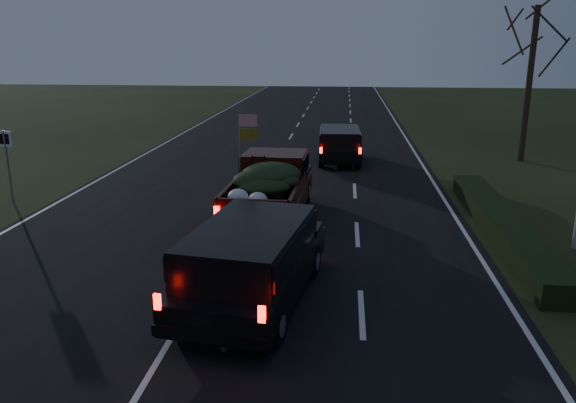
# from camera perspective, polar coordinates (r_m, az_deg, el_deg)

# --- Properties ---
(ground) EXTENTS (120.00, 120.00, 0.00)m
(ground) POSITION_cam_1_polar(r_m,az_deg,el_deg) (14.49, -7.24, -6.13)
(ground) COLOR black
(ground) RESTS_ON ground
(road_asphalt) EXTENTS (14.00, 120.00, 0.02)m
(road_asphalt) POSITION_cam_1_polar(r_m,az_deg,el_deg) (14.49, -7.24, -6.09)
(road_asphalt) COLOR black
(road_asphalt) RESTS_ON ground
(hedge_row) EXTENTS (1.00, 10.00, 0.60)m
(hedge_row) POSITION_cam_1_polar(r_m,az_deg,el_deg) (17.50, 20.93, -2.15)
(hedge_row) COLOR black
(hedge_row) RESTS_ON ground
(route_sign) EXTENTS (0.55, 0.08, 2.50)m
(route_sign) POSITION_cam_1_polar(r_m,az_deg,el_deg) (21.82, -26.69, 4.30)
(route_sign) COLOR gray
(route_sign) RESTS_ON ground
(bare_tree_far) EXTENTS (3.60, 3.60, 7.00)m
(bare_tree_far) POSITION_cam_1_polar(r_m,az_deg,el_deg) (28.34, 23.66, 14.23)
(bare_tree_far) COLOR black
(bare_tree_far) RESTS_ON ground
(pickup_truck) EXTENTS (2.33, 5.64, 2.92)m
(pickup_truck) POSITION_cam_1_polar(r_m,az_deg,el_deg) (17.67, -1.82, 1.75)
(pickup_truck) COLOR #350D07
(pickup_truck) RESTS_ON ground
(lead_suv) EXTENTS (2.00, 4.51, 1.28)m
(lead_suv) POSITION_cam_1_polar(r_m,az_deg,el_deg) (26.33, 5.26, 6.10)
(lead_suv) COLOR black
(lead_suv) RESTS_ON ground
(rear_suv) EXTENTS (2.84, 5.32, 1.45)m
(rear_suv) POSITION_cam_1_polar(r_m,az_deg,el_deg) (11.78, -3.74, -5.53)
(rear_suv) COLOR black
(rear_suv) RESTS_ON ground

